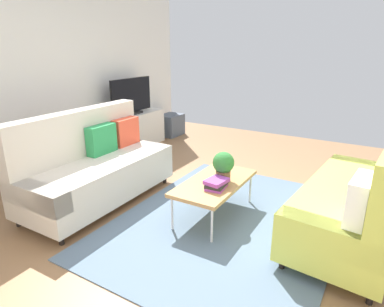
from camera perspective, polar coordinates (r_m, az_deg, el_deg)
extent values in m
plane|color=#936B47|center=(3.83, 3.57, -10.34)|extent=(7.68, 7.68, 0.00)
cube|color=white|center=(5.27, -24.93, 12.49)|extent=(6.40, 0.12, 2.90)
cube|color=slate|center=(3.68, 6.30, -11.61)|extent=(2.90, 2.20, 0.01)
cube|color=beige|center=(4.12, -15.75, -4.00)|extent=(1.91, 0.86, 0.44)
cube|color=beige|center=(4.19, -19.40, 3.26)|extent=(1.90, 0.22, 0.56)
cube|color=beige|center=(4.67, -8.45, 0.60)|extent=(0.21, 0.84, 0.22)
cube|color=beige|center=(3.60, -25.60, -6.60)|extent=(0.21, 0.84, 0.22)
cylinder|color=black|center=(4.62, -4.76, -4.48)|extent=(0.05, 0.05, 0.10)
cylinder|color=black|center=(3.51, -21.73, -13.76)|extent=(0.05, 0.05, 0.10)
cylinder|color=black|center=(5.02, -11.16, -2.89)|extent=(0.05, 0.05, 0.10)
cylinder|color=black|center=(4.01, -27.91, -10.42)|extent=(0.05, 0.05, 0.10)
cube|color=#D84C33|center=(4.54, -11.42, 3.75)|extent=(0.40, 0.14, 0.36)
cube|color=#288C4C|center=(4.23, -15.43, 2.37)|extent=(0.40, 0.14, 0.36)
cube|color=#C1CC51|center=(3.61, 25.95, -8.50)|extent=(1.97, 1.01, 0.44)
cube|color=#C1CC51|center=(2.81, 22.78, -13.26)|extent=(0.28, 0.85, 0.22)
cube|color=#C1CC51|center=(4.35, 28.34, -2.81)|extent=(0.28, 0.85, 0.22)
cylinder|color=black|center=(3.07, 15.35, -17.96)|extent=(0.05, 0.05, 0.10)
cylinder|color=black|center=(4.55, 23.45, -6.37)|extent=(0.05, 0.05, 0.10)
cylinder|color=black|center=(2.97, 28.48, -21.17)|extent=(0.05, 0.05, 0.10)
cube|color=white|center=(2.82, 27.18, -7.13)|extent=(0.41, 0.18, 0.36)
cube|color=#B7844C|center=(3.62, 3.96, -5.08)|extent=(1.10, 0.56, 0.04)
cylinder|color=silver|center=(3.43, -3.48, -10.38)|extent=(0.02, 0.02, 0.38)
cylinder|color=silver|center=(4.21, 4.21, -4.74)|extent=(0.02, 0.02, 0.38)
cylinder|color=silver|center=(3.23, 3.47, -12.40)|extent=(0.02, 0.02, 0.38)
cylinder|color=silver|center=(4.04, 10.07, -5.99)|extent=(0.02, 0.02, 0.38)
cube|color=silver|center=(6.20, -10.27, 3.90)|extent=(1.40, 0.44, 0.64)
cube|color=black|center=(6.12, -10.30, 6.96)|extent=(0.36, 0.20, 0.04)
cube|color=black|center=(6.06, -10.48, 9.93)|extent=(1.00, 0.05, 0.60)
cube|color=#4C5666|center=(7.01, -3.72, 4.98)|extent=(0.52, 0.40, 0.44)
cylinder|color=brown|center=(3.61, 5.41, -3.85)|extent=(0.16, 0.16, 0.12)
sphere|color=#2D7233|center=(3.55, 5.48, -1.56)|extent=(0.23, 0.23, 0.23)
cube|color=purple|center=(3.44, 4.25, -5.82)|extent=(0.26, 0.21, 0.03)
cube|color=#262626|center=(3.42, 4.26, -5.37)|extent=(0.26, 0.20, 0.03)
cube|color=purple|center=(3.41, 4.28, -4.81)|extent=(0.26, 0.21, 0.04)
cylinder|color=#4C72B2|center=(5.74, -14.67, 6.64)|extent=(0.10, 0.10, 0.18)
cylinder|color=silver|center=(5.79, -12.92, 6.68)|extent=(0.06, 0.06, 0.14)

